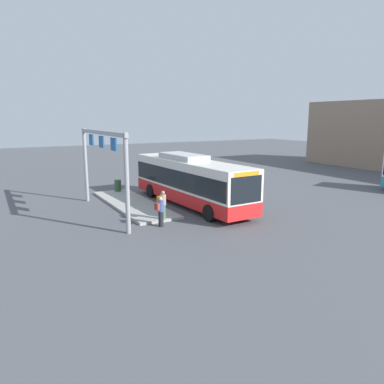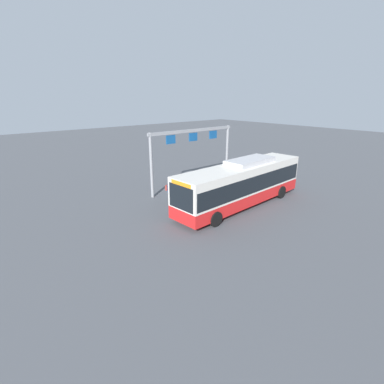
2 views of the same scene
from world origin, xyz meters
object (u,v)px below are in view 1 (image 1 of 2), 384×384
object	(u,v)px
person_waiting_near	(163,204)
trash_bin	(118,186)
person_boarding	(160,211)
bus_main	(190,179)

from	to	relation	value
person_waiting_near	trash_bin	distance (m)	9.33
person_boarding	person_waiting_near	world-z (taller)	person_waiting_near
bus_main	trash_bin	world-z (taller)	bus_main
person_boarding	trash_bin	size ratio (longest dim) A/B	1.86
bus_main	person_boarding	xyz separation A→B (m)	(3.74, -3.92, -0.92)
person_waiting_near	trash_bin	world-z (taller)	person_waiting_near
bus_main	person_boarding	size ratio (longest dim) A/B	7.15
person_boarding	trash_bin	world-z (taller)	person_boarding
person_boarding	person_waiting_near	distance (m)	0.96
bus_main	person_boarding	bearing A→B (deg)	-48.95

